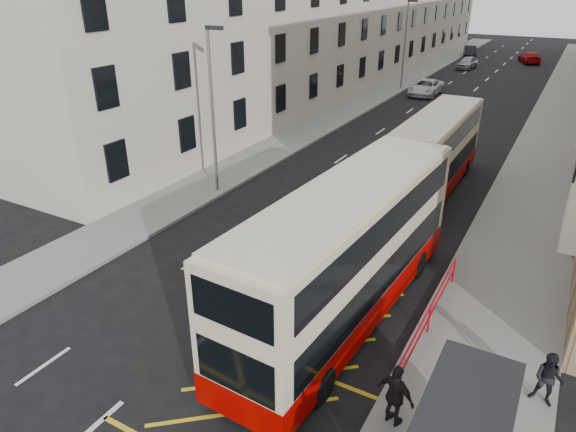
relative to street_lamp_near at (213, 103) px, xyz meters
The scene contains 18 objects.
ground 14.35m from the street_lamp_near, 62.11° to the right, with size 200.00×200.00×0.00m, color black.
pavement_right 23.47m from the street_lamp_near, 51.44° to the left, with size 4.00×120.00×0.15m, color slate.
pavement_left 18.60m from the street_lamp_near, 93.66° to the left, with size 3.00×120.00×0.15m, color slate.
kerb_right 22.30m from the street_lamp_near, 55.55° to the left, with size 0.25×120.00×0.15m, color gray.
kerb_left 18.57m from the street_lamp_near, 88.89° to the left, with size 0.25×120.00×0.15m, color gray.
road_markings 33.92m from the street_lamp_near, 79.11° to the left, with size 10.00×110.00×0.01m, color silver, non-canonical shape.
terrace_left 34.29m from the street_lamp_near, 101.93° to the left, with size 9.18×79.00×13.25m.
guard_railing 14.56m from the street_lamp_near, 26.38° to the right, with size 0.06×6.56×1.01m.
street_lamp_near is the anchor object (origin of this frame).
street_lamp_far 30.00m from the street_lamp_near, 90.00° to the left, with size 0.93×0.18×8.00m.
double_decker_front 12.10m from the street_lamp_near, 33.38° to the right, with size 3.26×11.60×4.57m.
double_decker_rear 11.38m from the street_lamp_near, 31.07° to the left, with size 2.35×10.05×4.00m.
pedestrian_mid 18.13m from the street_lamp_near, 25.65° to the right, with size 0.75×0.58×1.54m, color black.
pedestrian_far 16.78m from the street_lamp_near, 38.48° to the right, with size 1.02×0.42×1.73m, color black.
white_van 29.24m from the street_lamp_near, 84.60° to the left, with size 2.31×5.02×1.39m, color silver.
car_silver 46.16m from the street_lamp_near, 86.34° to the left, with size 1.68×4.17×1.42m, color #9A9DA1.
car_dark 56.35m from the street_lamp_near, 88.83° to the left, with size 1.52×4.36×1.44m, color black.
car_red 55.23m from the street_lamp_near, 80.67° to the left, with size 1.97×4.85×1.41m, color #A5080C.
Camera 1 is at (8.76, -7.59, 10.19)m, focal length 32.00 mm.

